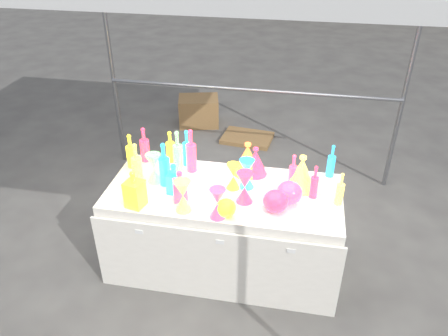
% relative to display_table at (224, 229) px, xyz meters
% --- Properties ---
extents(ground, '(80.00, 80.00, 0.00)m').
position_rel_display_table_xyz_m(ground, '(-0.00, 0.01, -0.37)').
color(ground, slate).
rests_on(ground, ground).
extents(display_table, '(1.84, 0.83, 0.75)m').
position_rel_display_table_xyz_m(display_table, '(0.00, 0.00, 0.00)').
color(display_table, white).
rests_on(display_table, ground).
extents(cardboard_box_closed, '(0.61, 0.50, 0.39)m').
position_rel_display_table_xyz_m(cardboard_box_closed, '(-0.84, 2.61, -0.18)').
color(cardboard_box_closed, olive).
rests_on(cardboard_box_closed, ground).
extents(cardboard_box_flat, '(0.68, 0.52, 0.05)m').
position_rel_display_table_xyz_m(cardboard_box_flat, '(-0.12, 2.27, -0.35)').
color(cardboard_box_flat, olive).
rests_on(cardboard_box_flat, ground).
extents(bottle_0, '(0.09, 0.09, 0.28)m').
position_rel_display_table_xyz_m(bottle_0, '(-0.53, 0.36, 0.52)').
color(bottle_0, '#CC4913').
rests_on(bottle_0, display_table).
extents(bottle_1, '(0.09, 0.09, 0.32)m').
position_rel_display_table_xyz_m(bottle_1, '(-0.37, 0.33, 0.54)').
color(bottle_1, '#198E1F').
rests_on(bottle_1, display_table).
extents(bottle_2, '(0.08, 0.08, 0.38)m').
position_rel_display_table_xyz_m(bottle_2, '(-0.31, 0.24, 0.56)').
color(bottle_2, '#FF561A').
rests_on(bottle_2, display_table).
extents(bottle_3, '(0.10, 0.10, 0.31)m').
position_rel_display_table_xyz_m(bottle_3, '(-0.74, 0.33, 0.53)').
color(bottle_3, '#1D30AB').
rests_on(bottle_3, display_table).
extents(bottle_4, '(0.09, 0.09, 0.34)m').
position_rel_display_table_xyz_m(bottle_4, '(-0.69, 0.00, 0.55)').
color(bottle_4, '#13777A').
rests_on(bottle_4, display_table).
extents(bottle_5, '(0.10, 0.10, 0.36)m').
position_rel_display_table_xyz_m(bottle_5, '(-0.42, 0.23, 0.56)').
color(bottle_5, '#D42AC8').
rests_on(bottle_5, display_table).
extents(bottle_6, '(0.09, 0.09, 0.30)m').
position_rel_display_table_xyz_m(bottle_6, '(-0.82, 0.21, 0.53)').
color(bottle_6, '#CC4913').
rests_on(bottle_6, display_table).
extents(bottle_7, '(0.10, 0.10, 0.37)m').
position_rel_display_table_xyz_m(bottle_7, '(-0.47, 0.01, 0.56)').
color(bottle_7, '#198E1F').
rests_on(bottle_7, display_table).
extents(decanter_0, '(0.15, 0.15, 0.30)m').
position_rel_display_table_xyz_m(decanter_0, '(-0.60, -0.30, 0.52)').
color(decanter_0, '#CC4913').
rests_on(decanter_0, display_table).
extents(decanter_1, '(0.13, 0.13, 0.25)m').
position_rel_display_table_xyz_m(decanter_1, '(-0.29, -0.17, 0.50)').
color(decanter_1, '#FF561A').
rests_on(decanter_1, display_table).
extents(decanter_2, '(0.11, 0.11, 0.25)m').
position_rel_display_table_xyz_m(decanter_2, '(-0.36, -0.09, 0.50)').
color(decanter_2, '#198E1F').
rests_on(decanter_2, display_table).
extents(hourglass_0, '(0.14, 0.14, 0.23)m').
position_rel_display_table_xyz_m(hourglass_0, '(0.02, -0.33, 0.49)').
color(hourglass_0, '#FF561A').
rests_on(hourglass_0, display_table).
extents(hourglass_1, '(0.15, 0.15, 0.25)m').
position_rel_display_table_xyz_m(hourglass_1, '(0.17, -0.11, 0.50)').
color(hourglass_1, '#1D30AB').
rests_on(hourglass_1, display_table).
extents(hourglass_2, '(0.14, 0.14, 0.25)m').
position_rel_display_table_xyz_m(hourglass_2, '(-0.24, -0.29, 0.50)').
color(hourglass_2, '#13777A').
rests_on(hourglass_2, display_table).
extents(hourglass_3, '(0.16, 0.16, 0.24)m').
position_rel_display_table_xyz_m(hourglass_3, '(-0.56, 0.03, 0.50)').
color(hourglass_3, '#D42AC8').
rests_on(hourglass_3, display_table).
extents(hourglass_4, '(0.13, 0.13, 0.21)m').
position_rel_display_table_xyz_m(hourglass_4, '(0.06, 0.05, 0.48)').
color(hourglass_4, '#CC4913').
rests_on(hourglass_4, display_table).
extents(hourglass_5, '(0.15, 0.15, 0.24)m').
position_rel_display_table_xyz_m(hourglass_5, '(0.16, 0.09, 0.50)').
color(hourglass_5, '#198E1F').
rests_on(hourglass_5, display_table).
extents(globe_0, '(0.18, 0.18, 0.12)m').
position_rel_display_table_xyz_m(globe_0, '(0.07, -0.30, 0.43)').
color(globe_0, '#CC4913').
rests_on(globe_0, display_table).
extents(globe_2, '(0.25, 0.25, 0.15)m').
position_rel_display_table_xyz_m(globe_2, '(0.50, -0.06, 0.45)').
color(globe_2, '#FF561A').
rests_on(globe_2, display_table).
extents(globe_3, '(0.23, 0.23, 0.15)m').
position_rel_display_table_xyz_m(globe_3, '(0.41, -0.18, 0.45)').
color(globe_3, '#1D30AB').
rests_on(globe_3, display_table).
extents(lampshade_1, '(0.25, 0.25, 0.27)m').
position_rel_display_table_xyz_m(lampshade_1, '(0.14, 0.29, 0.51)').
color(lampshade_1, '#FFF635').
rests_on(lampshade_1, display_table).
extents(lampshade_2, '(0.23, 0.23, 0.24)m').
position_rel_display_table_xyz_m(lampshade_2, '(0.20, 0.29, 0.50)').
color(lampshade_2, '#1D30AB').
rests_on(lampshade_2, display_table).
extents(lampshade_3, '(0.26, 0.26, 0.28)m').
position_rel_display_table_xyz_m(lampshade_3, '(0.58, 0.15, 0.52)').
color(lampshade_3, '#13777A').
rests_on(lampshade_3, display_table).
extents(bottle_8, '(0.07, 0.07, 0.28)m').
position_rel_display_table_xyz_m(bottle_8, '(0.80, 0.37, 0.52)').
color(bottle_8, '#198E1F').
rests_on(bottle_8, display_table).
extents(bottle_9, '(0.08, 0.08, 0.28)m').
position_rel_display_table_xyz_m(bottle_9, '(0.51, 0.16, 0.52)').
color(bottle_9, '#FF561A').
rests_on(bottle_9, display_table).
extents(bottle_10, '(0.07, 0.07, 0.27)m').
position_rel_display_table_xyz_m(bottle_10, '(0.67, 0.04, 0.51)').
color(bottle_10, '#1D30AB').
rests_on(bottle_10, display_table).
extents(bottle_11, '(0.08, 0.08, 0.27)m').
position_rel_display_table_xyz_m(bottle_11, '(0.86, -0.01, 0.51)').
color(bottle_11, '#13777A').
rests_on(bottle_11, display_table).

